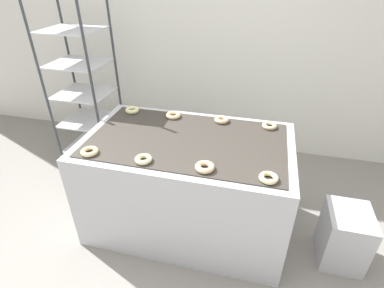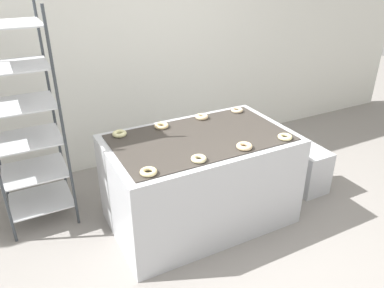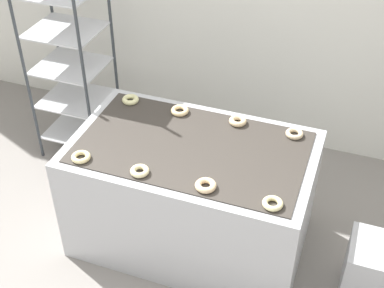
{
  "view_description": "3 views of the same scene",
  "coord_description": "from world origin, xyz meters",
  "px_view_note": "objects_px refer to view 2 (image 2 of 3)",
  "views": [
    {
      "loc": [
        0.5,
        -1.12,
        1.96
      ],
      "look_at": [
        0.0,
        0.87,
        0.7
      ],
      "focal_mm": 28.0,
      "sensor_mm": 36.0,
      "label": 1
    },
    {
      "loc": [
        -1.35,
        -1.72,
        2.17
      ],
      "look_at": [
        0.0,
        0.87,
        0.7
      ],
      "focal_mm": 35.0,
      "sensor_mm": 36.0,
      "label": 2
    },
    {
      "loc": [
        0.9,
        -1.78,
        2.91
      ],
      "look_at": [
        0.0,
        0.72,
        0.85
      ],
      "focal_mm": 50.0,
      "sensor_mm": 36.0,
      "label": 3
    }
  ],
  "objects_px": {
    "donut_far_left": "(119,134)",
    "donut_near_left": "(149,172)",
    "donut_far_midright": "(202,117)",
    "fryer_machine": "(200,180)",
    "donut_near_midright": "(244,146)",
    "donut_far_right": "(237,110)",
    "donut_far_midleft": "(161,126)",
    "glaze_bin": "(309,170)",
    "baking_rack_cart": "(24,122)",
    "donut_near_midleft": "(199,159)",
    "donut_near_right": "(285,137)"
  },
  "relations": [
    {
      "from": "donut_far_midleft",
      "to": "donut_far_right",
      "type": "bearing_deg",
      "value": 0.39
    },
    {
      "from": "donut_near_midright",
      "to": "donut_far_right",
      "type": "height_order",
      "value": "donut_near_midright"
    },
    {
      "from": "donut_far_midleft",
      "to": "donut_near_left",
      "type": "bearing_deg",
      "value": -119.9
    },
    {
      "from": "donut_near_midleft",
      "to": "donut_far_midleft",
      "type": "height_order",
      "value": "same"
    },
    {
      "from": "fryer_machine",
      "to": "glaze_bin",
      "type": "relative_size",
      "value": 3.47
    },
    {
      "from": "donut_near_right",
      "to": "fryer_machine",
      "type": "bearing_deg",
      "value": 149.85
    },
    {
      "from": "donut_near_midleft",
      "to": "donut_near_midright",
      "type": "height_order",
      "value": "donut_near_midright"
    },
    {
      "from": "donut_far_left",
      "to": "donut_far_midright",
      "type": "bearing_deg",
      "value": 0.38
    },
    {
      "from": "donut_near_midright",
      "to": "donut_far_left",
      "type": "relative_size",
      "value": 1.05
    },
    {
      "from": "donut_far_right",
      "to": "donut_near_midright",
      "type": "bearing_deg",
      "value": -119.56
    },
    {
      "from": "donut_near_left",
      "to": "donut_near_midright",
      "type": "distance_m",
      "value": 0.8
    },
    {
      "from": "fryer_machine",
      "to": "donut_near_midleft",
      "type": "xyz_separation_m",
      "value": [
        -0.2,
        -0.35,
        0.43
      ]
    },
    {
      "from": "donut_near_left",
      "to": "donut_far_midright",
      "type": "xyz_separation_m",
      "value": [
        0.8,
        0.69,
        0.0
      ]
    },
    {
      "from": "glaze_bin",
      "to": "donut_far_midright",
      "type": "height_order",
      "value": "donut_far_midright"
    },
    {
      "from": "donut_near_left",
      "to": "fryer_machine",
      "type": "bearing_deg",
      "value": 30.22
    },
    {
      "from": "fryer_machine",
      "to": "donut_near_right",
      "type": "height_order",
      "value": "donut_near_right"
    },
    {
      "from": "baking_rack_cart",
      "to": "donut_far_midleft",
      "type": "relative_size",
      "value": 15.06
    },
    {
      "from": "donut_near_left",
      "to": "donut_near_midright",
      "type": "bearing_deg",
      "value": 0.84
    },
    {
      "from": "fryer_machine",
      "to": "donut_far_left",
      "type": "distance_m",
      "value": 0.8
    },
    {
      "from": "donut_near_right",
      "to": "donut_far_right",
      "type": "relative_size",
      "value": 1.02
    },
    {
      "from": "donut_far_left",
      "to": "donut_near_left",
      "type": "bearing_deg",
      "value": -91.1
    },
    {
      "from": "fryer_machine",
      "to": "donut_far_left",
      "type": "xyz_separation_m",
      "value": [
        -0.58,
        0.34,
        0.43
      ]
    },
    {
      "from": "baking_rack_cart",
      "to": "donut_far_left",
      "type": "xyz_separation_m",
      "value": [
        0.69,
        -0.35,
        -0.11
      ]
    },
    {
      "from": "fryer_machine",
      "to": "donut_far_right",
      "type": "bearing_deg",
      "value": 29.73
    },
    {
      "from": "fryer_machine",
      "to": "donut_near_left",
      "type": "distance_m",
      "value": 0.82
    },
    {
      "from": "glaze_bin",
      "to": "donut_near_left",
      "type": "xyz_separation_m",
      "value": [
        -1.81,
        -0.26,
        0.62
      ]
    },
    {
      "from": "donut_far_right",
      "to": "donut_far_left",
      "type": "bearing_deg",
      "value": 179.86
    },
    {
      "from": "baking_rack_cart",
      "to": "donut_far_left",
      "type": "height_order",
      "value": "baking_rack_cart"
    },
    {
      "from": "glaze_bin",
      "to": "baking_rack_cart",
      "type": "bearing_deg",
      "value": 162.66
    },
    {
      "from": "donut_far_left",
      "to": "fryer_machine",
      "type": "bearing_deg",
      "value": -29.96
    },
    {
      "from": "donut_far_midleft",
      "to": "donut_far_left",
      "type": "bearing_deg",
      "value": 178.73
    },
    {
      "from": "donut_near_midright",
      "to": "donut_near_right",
      "type": "bearing_deg",
      "value": -1.65
    },
    {
      "from": "donut_near_midleft",
      "to": "donut_far_right",
      "type": "xyz_separation_m",
      "value": [
        0.79,
        0.68,
        -0.0
      ]
    },
    {
      "from": "baking_rack_cart",
      "to": "donut_far_midleft",
      "type": "bearing_deg",
      "value": -18.61
    },
    {
      "from": "donut_near_left",
      "to": "glaze_bin",
      "type": "bearing_deg",
      "value": 8.11
    },
    {
      "from": "donut_far_right",
      "to": "baking_rack_cart",
      "type": "bearing_deg",
      "value": 169.26
    },
    {
      "from": "glaze_bin",
      "to": "donut_far_left",
      "type": "distance_m",
      "value": 1.95
    },
    {
      "from": "donut_near_midleft",
      "to": "donut_near_midright",
      "type": "relative_size",
      "value": 0.92
    },
    {
      "from": "baking_rack_cart",
      "to": "donut_near_midleft",
      "type": "bearing_deg",
      "value": -44.1
    },
    {
      "from": "glaze_bin",
      "to": "donut_near_right",
      "type": "height_order",
      "value": "donut_near_right"
    },
    {
      "from": "glaze_bin",
      "to": "donut_far_midleft",
      "type": "xyz_separation_m",
      "value": [
        -1.42,
        0.42,
        0.62
      ]
    },
    {
      "from": "donut_near_midright",
      "to": "donut_far_midleft",
      "type": "relative_size",
      "value": 1.0
    },
    {
      "from": "fryer_machine",
      "to": "donut_near_left",
      "type": "xyz_separation_m",
      "value": [
        -0.6,
        -0.35,
        0.43
      ]
    },
    {
      "from": "donut_near_midright",
      "to": "donut_far_left",
      "type": "distance_m",
      "value": 1.04
    },
    {
      "from": "donut_near_right",
      "to": "donut_far_midright",
      "type": "bearing_deg",
      "value": 119.93
    },
    {
      "from": "baking_rack_cart",
      "to": "donut_near_right",
      "type": "bearing_deg",
      "value": -28.95
    },
    {
      "from": "baking_rack_cart",
      "to": "donut_near_midleft",
      "type": "relative_size",
      "value": 16.34
    },
    {
      "from": "donut_near_left",
      "to": "donut_near_right",
      "type": "height_order",
      "value": "same"
    },
    {
      "from": "donut_far_midright",
      "to": "donut_far_left",
      "type": "bearing_deg",
      "value": -179.62
    },
    {
      "from": "donut_near_left",
      "to": "donut_far_left",
      "type": "relative_size",
      "value": 1.0
    }
  ]
}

